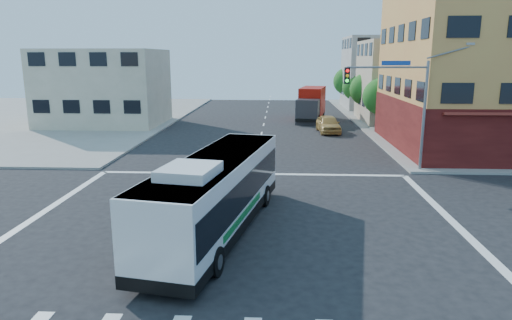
{
  "coord_description": "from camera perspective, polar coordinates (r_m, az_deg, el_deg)",
  "views": [
    {
      "loc": [
        1.66,
        -18.34,
        7.23
      ],
      "look_at": [
        0.46,
        5.44,
        1.83
      ],
      "focal_mm": 32.0,
      "sensor_mm": 36.0,
      "label": 1
    }
  ],
  "objects": [
    {
      "name": "transit_bus",
      "position": [
        19.01,
        -4.88,
        -4.05
      ],
      "size": [
        4.73,
        12.27,
        3.56
      ],
      "rotation": [
        0.0,
        0.0,
        -0.19
      ],
      "color": "black",
      "rests_on": "ground"
    },
    {
      "name": "building_east_near",
      "position": [
        54.58,
        19.46,
        9.2
      ],
      "size": [
        12.06,
        10.06,
        9.0
      ],
      "color": "tan",
      "rests_on": "ground"
    },
    {
      "name": "street_tree_d",
      "position": [
        71.08,
        11.35,
        9.83
      ],
      "size": [
        4.0,
        4.0,
        6.03
      ],
      "color": "#382314",
      "rests_on": "ground"
    },
    {
      "name": "street_tree_c",
      "position": [
        63.21,
        12.38,
        9.07
      ],
      "size": [
        3.4,
        3.4,
        5.29
      ],
      "color": "#382314",
      "rests_on": "ground"
    },
    {
      "name": "parked_car",
      "position": [
        45.13,
        9.03,
        4.48
      ],
      "size": [
        2.27,
        5.02,
        1.67
      ],
      "primitive_type": "imported",
      "rotation": [
        0.0,
        0.0,
        0.06
      ],
      "color": "tan",
      "rests_on": "ground"
    },
    {
      "name": "street_tree_b",
      "position": [
        55.33,
        13.73,
        8.82
      ],
      "size": [
        3.8,
        3.8,
        5.79
      ],
      "color": "#382314",
      "rests_on": "ground"
    },
    {
      "name": "street_tree_a",
      "position": [
        47.52,
        15.49,
        7.93
      ],
      "size": [
        3.6,
        3.6,
        5.53
      ],
      "color": "#382314",
      "rests_on": "ground"
    },
    {
      "name": "signal_mast_ne",
      "position": [
        29.97,
        17.39,
        7.9
      ],
      "size": [
        7.91,
        1.13,
        8.07
      ],
      "color": "slate",
      "rests_on": "ground"
    },
    {
      "name": "building_west",
      "position": [
        51.9,
        -18.41,
        8.58
      ],
      "size": [
        12.06,
        10.06,
        8.0
      ],
      "color": "beige",
      "rests_on": "ground"
    },
    {
      "name": "building_east_far",
      "position": [
        68.1,
        16.17,
        10.42
      ],
      "size": [
        12.06,
        10.06,
        10.0
      ],
      "color": "#A7A6A1",
      "rests_on": "ground"
    },
    {
      "name": "ground",
      "position": [
        19.78,
        -2.15,
        -8.66
      ],
      "size": [
        120.0,
        120.0,
        0.0
      ],
      "primitive_type": "plane",
      "color": "black",
      "rests_on": "ground"
    },
    {
      "name": "box_truck",
      "position": [
        53.24,
        6.92,
        6.86
      ],
      "size": [
        3.94,
        8.65,
        3.76
      ],
      "rotation": [
        0.0,
        0.0,
        -0.19
      ],
      "color": "#27272C",
      "rests_on": "ground"
    }
  ]
}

